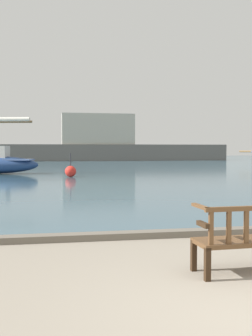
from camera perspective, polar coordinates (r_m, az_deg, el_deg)
name	(u,v)px	position (r m, az deg, el deg)	size (l,w,h in m)	color
harbor_water	(70,163)	(47.73, -7.61, 0.71)	(100.00, 80.00, 0.08)	#385666
quay_edge_kerb	(177,233)	(8.01, 6.89, -8.77)	(40.00, 0.30, 0.12)	#675F54
channel_buoy	(71,171)	(23.31, -7.52, -0.44)	(0.61, 0.61, 1.31)	red
far_breakwater	(75,147)	(53.75, -6.89, 2.85)	(41.75, 2.40, 6.07)	#66605B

